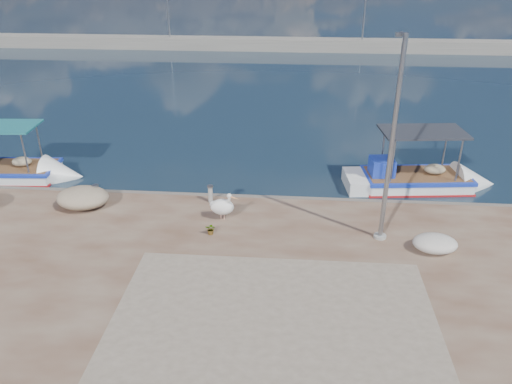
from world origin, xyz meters
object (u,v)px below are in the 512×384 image
object	(u,v)px
pelican	(223,206)
lamp_post	(391,150)
bollard_near	(210,193)
boat_right	(414,182)
boat_left	(7,173)

from	to	relation	value
pelican	lamp_post	xyz separation A→B (m)	(5.73, -0.85, 2.76)
pelican	bollard_near	distance (m)	1.53
boat_right	bollard_near	distance (m)	9.31
boat_left	boat_right	world-z (taller)	boat_right
boat_left	pelican	xyz separation A→B (m)	(10.77, -3.99, 0.80)
pelican	lamp_post	distance (m)	6.42
boat_left	bollard_near	world-z (taller)	boat_left
boat_right	boat_left	bearing A→B (deg)	175.33
boat_left	bollard_near	distance (m)	10.43
boat_right	pelican	size ratio (longest dim) A/B	5.57
boat_right	lamp_post	bearing A→B (deg)	-119.56
boat_right	lamp_post	distance (m)	6.83
boat_right	bollard_near	xyz separation A→B (m)	(-8.73, -3.16, 0.65)
boat_left	bollard_near	xyz separation A→B (m)	(10.07, -2.63, 0.66)
pelican	bollard_near	world-z (taller)	pelican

